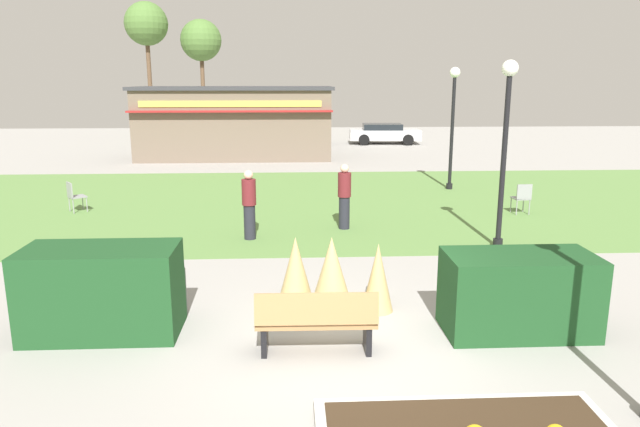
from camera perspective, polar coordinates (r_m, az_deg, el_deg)
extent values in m
plane|color=#999691|center=(8.65, 2.24, -12.93)|extent=(80.00, 80.00, 0.00)
cube|color=#5B8442|center=(18.52, -0.61, 1.20)|extent=(36.00, 12.00, 0.01)
cube|color=#9E7547|center=(8.35, -0.38, -10.52)|extent=(1.71, 0.51, 0.06)
cube|color=#9E7547|center=(8.04, -0.34, -9.31)|extent=(1.70, 0.15, 0.44)
cube|color=black|center=(8.45, -5.44, -11.94)|extent=(0.09, 0.44, 0.45)
cube|color=black|center=(8.49, 4.66, -11.81)|extent=(0.09, 0.44, 0.45)
cube|color=#9E7547|center=(8.32, -6.05, -9.78)|extent=(0.07, 0.44, 0.06)
cube|color=#9E7547|center=(8.36, 5.25, -9.64)|extent=(0.07, 0.44, 0.06)
cube|color=#19421E|center=(9.41, -20.54, -7.13)|extent=(2.27, 1.10, 1.35)
cube|color=#19421E|center=(9.40, 18.86, -7.43)|extent=(2.23, 1.10, 1.23)
cone|color=tan|center=(9.75, 5.68, -6.24)|extent=(0.53, 0.53, 1.16)
cone|color=tan|center=(10.09, -2.40, -5.52)|extent=(0.62, 0.62, 1.17)
cone|color=tan|center=(9.47, 1.14, -6.22)|extent=(0.78, 0.78, 1.33)
cylinder|color=black|center=(14.08, 17.00, -2.76)|extent=(0.22, 0.22, 0.20)
cylinder|color=black|center=(13.72, 17.50, 4.62)|extent=(0.12, 0.12, 3.86)
sphere|color=white|center=(13.60, 18.11, 13.37)|extent=(0.36, 0.36, 0.36)
cylinder|color=black|center=(21.15, 12.53, 2.63)|extent=(0.22, 0.22, 0.20)
cylinder|color=black|center=(20.91, 12.78, 7.57)|extent=(0.12, 0.12, 3.86)
sphere|color=white|center=(20.83, 13.07, 13.30)|extent=(0.36, 0.36, 0.36)
cylinder|color=#2D4233|center=(9.90, -14.44, -7.49)|extent=(0.52, 0.52, 0.78)
cube|color=#6B5B4C|center=(29.28, -8.30, 8.65)|extent=(9.23, 3.85, 3.30)
cube|color=#333338|center=(29.20, -8.41, 12.04)|extent=(9.53, 4.15, 0.16)
cube|color=maroon|center=(27.14, -8.76, 9.85)|extent=(9.33, 0.36, 0.08)
cube|color=#D8CC4C|center=(27.29, -8.75, 10.56)|extent=(8.30, 0.04, 0.28)
cube|color=gray|center=(17.74, 19.04, 1.42)|extent=(0.47, 0.47, 0.04)
cube|color=gray|center=(17.52, 19.37, 2.00)|extent=(0.44, 0.07, 0.44)
cylinder|color=gray|center=(18.03, 19.27, 0.85)|extent=(0.03, 0.03, 0.45)
cylinder|color=gray|center=(17.87, 18.18, 0.83)|extent=(0.03, 0.03, 0.45)
cylinder|color=gray|center=(17.70, 19.80, 0.60)|extent=(0.03, 0.03, 0.45)
cylinder|color=gray|center=(17.53, 18.69, 0.57)|extent=(0.03, 0.03, 0.45)
cube|color=gray|center=(18.42, -22.65, 1.53)|extent=(0.61, 0.61, 0.04)
cube|color=gray|center=(18.33, -23.31, 2.12)|extent=(0.29, 0.38, 0.44)
cylinder|color=gray|center=(18.33, -21.85, 0.84)|extent=(0.03, 0.03, 0.45)
cylinder|color=gray|center=(18.69, -22.20, 1.02)|extent=(0.03, 0.03, 0.45)
cylinder|color=gray|center=(18.23, -22.99, 0.67)|extent=(0.03, 0.03, 0.45)
cylinder|color=gray|center=(18.59, -23.32, 0.86)|extent=(0.03, 0.03, 0.45)
cylinder|color=#23232D|center=(15.06, 2.39, 0.08)|extent=(0.28, 0.28, 0.85)
cylinder|color=maroon|center=(14.92, 2.41, 2.84)|extent=(0.34, 0.34, 0.62)
sphere|color=beige|center=(14.85, 2.43, 4.43)|extent=(0.22, 0.22, 0.22)
cylinder|color=#23232D|center=(14.16, -6.90, -0.83)|extent=(0.28, 0.28, 0.85)
cylinder|color=maroon|center=(14.01, -6.98, 2.09)|extent=(0.34, 0.34, 0.62)
sphere|color=beige|center=(13.94, -7.03, 3.79)|extent=(0.22, 0.22, 0.22)
cube|color=#B7BABF|center=(35.61, -10.83, 7.52)|extent=(4.36, 2.21, 0.60)
cube|color=black|center=(35.58, -11.10, 8.20)|extent=(2.46, 1.81, 0.44)
cylinder|color=black|center=(36.53, -8.71, 7.37)|extent=(0.66, 0.28, 0.64)
cylinder|color=black|center=(34.70, -8.70, 7.08)|extent=(0.66, 0.28, 0.64)
cylinder|color=black|center=(36.62, -12.81, 7.21)|extent=(0.66, 0.28, 0.64)
cylinder|color=black|center=(34.79, -13.02, 6.91)|extent=(0.66, 0.28, 0.64)
cube|color=black|center=(35.28, -2.99, 7.68)|extent=(4.31, 2.07, 0.60)
cube|color=black|center=(35.23, -3.25, 8.37)|extent=(2.41, 1.73, 0.44)
cylinder|color=black|center=(36.32, -1.02, 7.48)|extent=(0.65, 0.26, 0.64)
cylinder|color=black|center=(34.50, -0.71, 7.19)|extent=(0.65, 0.26, 0.64)
cylinder|color=black|center=(36.16, -5.16, 7.41)|extent=(0.65, 0.26, 0.64)
cylinder|color=black|center=(34.33, -5.07, 7.12)|extent=(0.65, 0.26, 0.64)
cube|color=silver|center=(35.74, 6.35, 7.69)|extent=(4.30, 2.05, 0.60)
cube|color=black|center=(35.69, 6.12, 8.38)|extent=(2.40, 1.72, 0.44)
cylinder|color=black|center=(36.82, 8.23, 7.43)|extent=(0.65, 0.26, 0.64)
cylinder|color=black|center=(35.01, 8.63, 7.13)|extent=(0.65, 0.26, 0.64)
cylinder|color=black|center=(36.57, 4.15, 7.49)|extent=(0.65, 0.26, 0.64)
cylinder|color=black|center=(34.74, 4.34, 7.20)|extent=(0.65, 0.26, 0.64)
cylinder|color=brown|center=(41.33, -16.26, 11.54)|extent=(0.28, 0.28, 6.26)
sphere|color=#4C7233|center=(41.48, -16.65, 17.38)|extent=(2.80, 2.80, 2.80)
cylinder|color=brown|center=(42.28, -11.34, 11.19)|extent=(0.28, 0.28, 5.33)
sphere|color=#4C7233|center=(42.35, -11.57, 16.28)|extent=(2.80, 2.80, 2.80)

